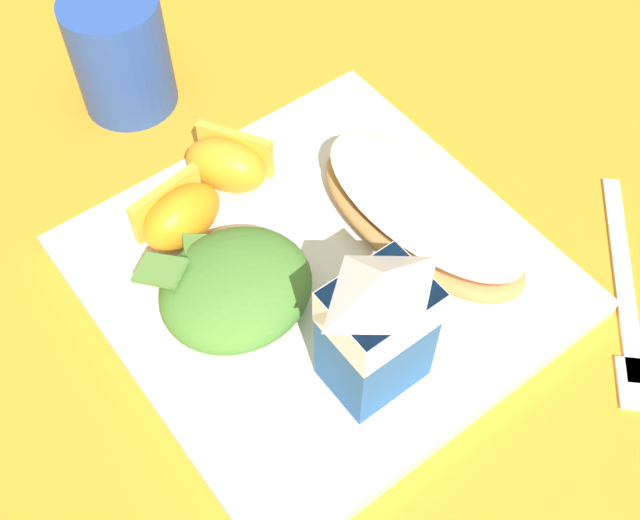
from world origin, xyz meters
name	(u,v)px	position (x,y,z in m)	size (l,w,h in m)	color
ground	(320,282)	(0.00, 0.00, 0.00)	(3.00, 3.00, 0.00)	orange
white_plate	(320,275)	(0.00, 0.00, 0.01)	(0.28, 0.28, 0.02)	white
cheesy_pizza_bread	(422,214)	(-0.07, 0.02, 0.03)	(0.10, 0.18, 0.04)	tan
green_salad_pile	(235,288)	(0.06, -0.01, 0.04)	(0.10, 0.10, 0.04)	#4C8433
milk_carton	(378,324)	(0.02, 0.08, 0.08)	(0.06, 0.04, 0.11)	#23569E
orange_wedge_front	(227,163)	(0.01, -0.10, 0.04)	(0.06, 0.07, 0.04)	orange
orange_wedge_middle	(180,215)	(0.06, -0.08, 0.04)	(0.06, 0.05, 0.04)	orange
metal_fork	(627,303)	(-0.15, 0.14, 0.00)	(0.14, 0.15, 0.01)	silver
drinking_blue_cup	(120,54)	(0.01, -0.24, 0.05)	(0.08, 0.08, 0.10)	#284CA3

